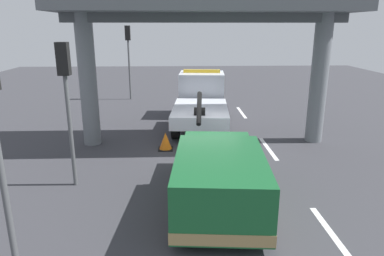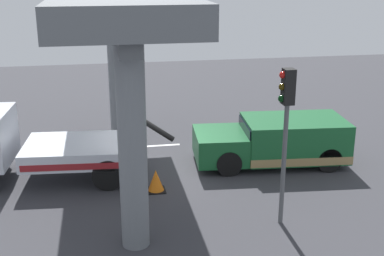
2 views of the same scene
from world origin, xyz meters
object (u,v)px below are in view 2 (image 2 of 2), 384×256
at_px(tow_truck_white, 23,144).
at_px(traffic_light_far, 286,113).
at_px(towed_van_green, 277,142).
at_px(traffic_cone_orange, 156,181).

distance_m(tow_truck_white, traffic_light_far, 8.49).
bearing_deg(towed_van_green, tow_truck_white, -0.47).
xyz_separation_m(towed_van_green, traffic_cone_orange, (4.44, 1.57, -0.46)).
bearing_deg(tow_truck_white, traffic_cone_orange, 157.81).
bearing_deg(traffic_light_far, tow_truck_white, -31.08).
xyz_separation_m(towed_van_green, traffic_light_far, (1.38, 4.20, 2.30)).
bearing_deg(towed_van_green, traffic_cone_orange, 19.52).
distance_m(tow_truck_white, traffic_cone_orange, 4.44).
xyz_separation_m(tow_truck_white, towed_van_green, (-8.47, 0.07, -0.42)).
height_order(tow_truck_white, traffic_light_far, traffic_light_far).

